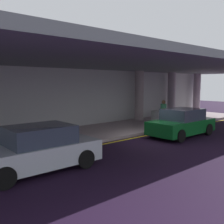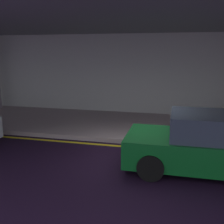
{
  "view_description": "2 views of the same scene",
  "coord_description": "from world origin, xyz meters",
  "px_view_note": "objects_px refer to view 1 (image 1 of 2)",
  "views": [
    {
      "loc": [
        -10.16,
        -8.57,
        2.89
      ],
      "look_at": [
        -0.69,
        2.26,
        1.28
      ],
      "focal_mm": 41.27,
      "sensor_mm": 36.0,
      "label": 1
    },
    {
      "loc": [
        1.09,
        -7.45,
        2.97
      ],
      "look_at": [
        -1.34,
        2.57,
        0.71
      ],
      "focal_mm": 43.83,
      "sensor_mm": 36.0,
      "label": 2
    }
  ],
  "objects_px": {
    "car_dark_green": "(182,123)",
    "trash_bin_steel": "(155,117)",
    "car_silver": "(38,149)",
    "bench_metal": "(165,114)",
    "support_column_center": "(171,94)",
    "suitcase_upright_primary": "(193,114)",
    "traveler_with_luggage": "(163,111)",
    "support_column_right_mid": "(197,93)",
    "support_column_left_mid": "(139,96)"
  },
  "relations": [
    {
      "from": "car_dark_green",
      "to": "bench_metal",
      "type": "distance_m",
      "value": 6.23
    },
    {
      "from": "traveler_with_luggage",
      "to": "bench_metal",
      "type": "height_order",
      "value": "traveler_with_luggage"
    },
    {
      "from": "support_column_center",
      "to": "bench_metal",
      "type": "distance_m",
      "value": 2.36
    },
    {
      "from": "suitcase_upright_primary",
      "to": "bench_metal",
      "type": "height_order",
      "value": "suitcase_upright_primary"
    },
    {
      "from": "support_column_left_mid",
      "to": "support_column_right_mid",
      "type": "height_order",
      "value": "same"
    },
    {
      "from": "support_column_left_mid",
      "to": "suitcase_upright_primary",
      "type": "relative_size",
      "value": 4.06
    },
    {
      "from": "support_column_right_mid",
      "to": "trash_bin_steel",
      "type": "height_order",
      "value": "support_column_right_mid"
    },
    {
      "from": "support_column_center",
      "to": "support_column_left_mid",
      "type": "bearing_deg",
      "value": 180.0
    },
    {
      "from": "car_dark_green",
      "to": "trash_bin_steel",
      "type": "height_order",
      "value": "car_dark_green"
    },
    {
      "from": "suitcase_upright_primary",
      "to": "trash_bin_steel",
      "type": "xyz_separation_m",
      "value": [
        -4.02,
        0.47,
        0.11
      ]
    },
    {
      "from": "support_column_right_mid",
      "to": "traveler_with_luggage",
      "type": "xyz_separation_m",
      "value": [
        -8.99,
        -3.02,
        -0.86
      ]
    },
    {
      "from": "bench_metal",
      "to": "trash_bin_steel",
      "type": "xyz_separation_m",
      "value": [
        -2.51,
        -1.09,
        0.07
      ]
    },
    {
      "from": "support_column_center",
      "to": "trash_bin_steel",
      "type": "relative_size",
      "value": 4.29
    },
    {
      "from": "car_silver",
      "to": "bench_metal",
      "type": "height_order",
      "value": "car_silver"
    },
    {
      "from": "car_dark_green",
      "to": "bench_metal",
      "type": "bearing_deg",
      "value": -131.08
    },
    {
      "from": "trash_bin_steel",
      "to": "car_dark_green",
      "type": "bearing_deg",
      "value": -118.37
    },
    {
      "from": "support_column_center",
      "to": "traveler_with_luggage",
      "type": "height_order",
      "value": "support_column_center"
    },
    {
      "from": "support_column_center",
      "to": "trash_bin_steel",
      "type": "xyz_separation_m",
      "value": [
        -4.24,
        -1.73,
        -1.4
      ]
    },
    {
      "from": "support_column_center",
      "to": "traveler_with_luggage",
      "type": "relative_size",
      "value": 2.17
    },
    {
      "from": "support_column_center",
      "to": "traveler_with_luggage",
      "type": "distance_m",
      "value": 5.9
    },
    {
      "from": "support_column_right_mid",
      "to": "bench_metal",
      "type": "xyz_separation_m",
      "value": [
        -5.72,
        -0.64,
        -1.47
      ]
    },
    {
      "from": "car_dark_green",
      "to": "traveler_with_luggage",
      "type": "xyz_separation_m",
      "value": [
        1.07,
        2.09,
        0.4
      ]
    },
    {
      "from": "support_column_center",
      "to": "traveler_with_luggage",
      "type": "xyz_separation_m",
      "value": [
        -4.99,
        -3.02,
        -0.86
      ]
    },
    {
      "from": "support_column_center",
      "to": "support_column_right_mid",
      "type": "relative_size",
      "value": 1.0
    },
    {
      "from": "support_column_left_mid",
      "to": "car_silver",
      "type": "bearing_deg",
      "value": -153.66
    },
    {
      "from": "car_dark_green",
      "to": "car_silver",
      "type": "relative_size",
      "value": 1.0
    },
    {
      "from": "support_column_right_mid",
      "to": "traveler_with_luggage",
      "type": "bearing_deg",
      "value": -161.43
    },
    {
      "from": "support_column_center",
      "to": "traveler_with_luggage",
      "type": "bearing_deg",
      "value": -148.82
    },
    {
      "from": "bench_metal",
      "to": "support_column_left_mid",
      "type": "bearing_deg",
      "value": 164.29
    },
    {
      "from": "support_column_right_mid",
      "to": "bench_metal",
      "type": "distance_m",
      "value": 5.94
    },
    {
      "from": "support_column_right_mid",
      "to": "trash_bin_steel",
      "type": "xyz_separation_m",
      "value": [
        -8.24,
        -1.73,
        -1.4
      ]
    },
    {
      "from": "car_silver",
      "to": "bench_metal",
      "type": "distance_m",
      "value": 13.61
    },
    {
      "from": "car_silver",
      "to": "traveler_with_luggage",
      "type": "xyz_separation_m",
      "value": [
        9.55,
        2.2,
        0.4
      ]
    },
    {
      "from": "support_column_left_mid",
      "to": "support_column_center",
      "type": "bearing_deg",
      "value": 0.0
    },
    {
      "from": "support_column_right_mid",
      "to": "car_dark_green",
      "type": "distance_m",
      "value": 11.36
    },
    {
      "from": "traveler_with_luggage",
      "to": "trash_bin_steel",
      "type": "distance_m",
      "value": 1.59
    },
    {
      "from": "car_dark_green",
      "to": "suitcase_upright_primary",
      "type": "height_order",
      "value": "car_dark_green"
    },
    {
      "from": "support_column_left_mid",
      "to": "trash_bin_steel",
      "type": "xyz_separation_m",
      "value": [
        -0.24,
        -1.73,
        -1.4
      ]
    },
    {
      "from": "car_silver",
      "to": "bench_metal",
      "type": "bearing_deg",
      "value": 19.83
    },
    {
      "from": "bench_metal",
      "to": "traveler_with_luggage",
      "type": "bearing_deg",
      "value": -143.93
    },
    {
      "from": "suitcase_upright_primary",
      "to": "trash_bin_steel",
      "type": "height_order",
      "value": "suitcase_upright_primary"
    },
    {
      "from": "support_column_center",
      "to": "car_dark_green",
      "type": "relative_size",
      "value": 0.89
    },
    {
      "from": "support_column_center",
      "to": "bench_metal",
      "type": "xyz_separation_m",
      "value": [
        -1.72,
        -0.64,
        -1.47
      ]
    },
    {
      "from": "car_dark_green",
      "to": "traveler_with_luggage",
      "type": "relative_size",
      "value": 2.44
    },
    {
      "from": "car_dark_green",
      "to": "trash_bin_steel",
      "type": "bearing_deg",
      "value": -115.29
    },
    {
      "from": "traveler_with_luggage",
      "to": "suitcase_upright_primary",
      "type": "xyz_separation_m",
      "value": [
        4.78,
        0.83,
        -0.65
      ]
    },
    {
      "from": "car_silver",
      "to": "traveler_with_luggage",
      "type": "distance_m",
      "value": 9.81
    },
    {
      "from": "traveler_with_luggage",
      "to": "suitcase_upright_primary",
      "type": "height_order",
      "value": "traveler_with_luggage"
    },
    {
      "from": "car_dark_green",
      "to": "bench_metal",
      "type": "height_order",
      "value": "car_dark_green"
    },
    {
      "from": "traveler_with_luggage",
      "to": "bench_metal",
      "type": "relative_size",
      "value": 1.05
    }
  ]
}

